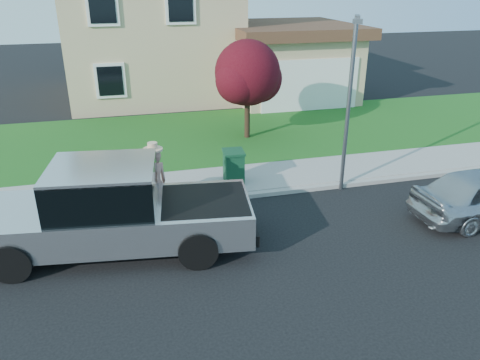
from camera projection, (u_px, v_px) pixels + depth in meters
name	position (u px, v px, depth m)	size (l,w,h in m)	color
ground	(223.00, 259.00, 10.34)	(80.00, 80.00, 0.00)	black
curb	(235.00, 197.00, 13.12)	(40.00, 0.20, 0.12)	gray
sidewalk	(226.00, 181.00, 14.09)	(40.00, 2.00, 0.15)	gray
lawn	(200.00, 137.00, 18.10)	(40.00, 7.00, 0.10)	#154B15
house	(177.00, 31.00, 23.93)	(14.00, 11.30, 6.85)	tan
pickup_truck	(113.00, 211.00, 10.36)	(6.45, 2.88, 2.05)	black
woman	(155.00, 182.00, 11.82)	(0.79, 0.68, 2.02)	tan
ornamental_tree	(248.00, 76.00, 17.01)	(2.64, 2.38, 3.63)	black
trash_bin	(234.00, 166.00, 13.67)	(0.64, 0.72, 0.97)	#103D23
street_lamp	(350.00, 96.00, 12.59)	(0.41, 0.62, 4.87)	slate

